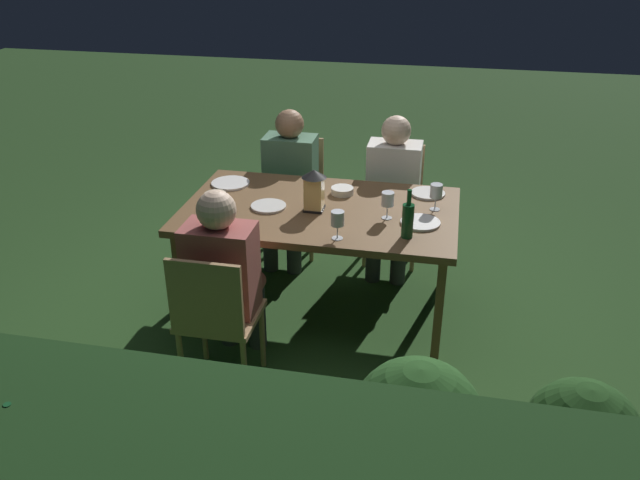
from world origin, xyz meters
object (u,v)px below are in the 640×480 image
object	(u,v)px
bowl_bread	(215,197)
chair_side_left_a	(394,197)
potted_plant_corner	(416,430)
person_in_green	(289,180)
lantern_centerpiece	(314,188)
wine_glass_a	(338,220)
potted_plant_by_hedge	(579,445)
person_in_cream	(392,188)
chair_side_left_b	(295,189)
green_bottle_on_table	(408,220)
wine_glass_c	(436,192)
wine_glass_b	(388,200)
plate_b	(268,206)
ice_bucket	(10,458)
bowl_olives	(342,190)
chair_side_right_b	(215,315)
plate_c	(428,193)
person_in_rust	(225,273)
plate_a	(230,183)
dining_table	(320,216)
plate_d	(420,222)

from	to	relation	value
bowl_bread	chair_side_left_a	bearing A→B (deg)	-138.31
bowl_bread	potted_plant_corner	size ratio (longest dim) A/B	0.18
potted_plant_corner	chair_side_left_a	bearing A→B (deg)	-81.96
person_in_green	lantern_centerpiece	size ratio (longest dim) A/B	4.34
wine_glass_a	potted_plant_by_hedge	world-z (taller)	wine_glass_a
person_in_green	person_in_cream	size ratio (longest dim) A/B	1.00
person_in_green	chair_side_left_b	bearing A→B (deg)	-90.00
lantern_centerpiece	green_bottle_on_table	xyz separation A→B (m)	(-0.60, 0.26, -0.04)
person_in_green	potted_plant_by_hedge	world-z (taller)	person_in_green
wine_glass_a	wine_glass_c	world-z (taller)	same
person_in_green	wine_glass_c	size ratio (longest dim) A/B	6.80
wine_glass_b	plate_b	xyz separation A→B (m)	(0.75, -0.01, -0.11)
person_in_green	ice_bucket	bearing A→B (deg)	85.56
person_in_green	bowl_olives	bearing A→B (deg)	136.39
chair_side_right_b	plate_b	world-z (taller)	chair_side_right_b
wine_glass_b	plate_c	world-z (taller)	wine_glass_b
chair_side_left_a	lantern_centerpiece	distance (m)	1.11
plate_c	wine_glass_c	bearing A→B (deg)	103.24
wine_glass_a	wine_glass_c	size ratio (longest dim) A/B	1.00
person_in_green	wine_glass_c	bearing A→B (deg)	151.48
chair_side_left_a	green_bottle_on_table	world-z (taller)	green_bottle_on_table
ice_bucket	lantern_centerpiece	bearing A→B (deg)	-104.76
green_bottle_on_table	plate_b	distance (m)	0.93
lantern_centerpiece	person_in_cream	bearing A→B (deg)	-119.03
chair_side_left_a	bowl_olives	bearing A→B (deg)	66.26
wine_glass_b	ice_bucket	size ratio (longest dim) A/B	0.49
potted_plant_corner	bowl_olives	bearing A→B (deg)	-70.62
wine_glass_b	bowl_olives	bearing A→B (deg)	-44.13
person_in_rust	wine_glass_b	distance (m)	1.06
plate_c	potted_plant_corner	xyz separation A→B (m)	(-0.08, 1.91, -0.28)
chair_side_left_b	chair_side_right_b	world-z (taller)	same
wine_glass_c	plate_a	world-z (taller)	wine_glass_c
lantern_centerpiece	bowl_bread	world-z (taller)	lantern_centerpiece
chair_side_right_b	person_in_cream	xyz separation A→B (m)	(-0.77, -1.62, 0.15)
plate_c	green_bottle_on_table	bearing A→B (deg)	82.86
dining_table	person_in_cream	world-z (taller)	person_in_cream
plate_a	plate_c	world-z (taller)	same
chair_side_left_a	plate_c	xyz separation A→B (m)	(-0.27, 0.55, 0.28)
person_in_rust	green_bottle_on_table	size ratio (longest dim) A/B	3.96
potted_plant_by_hedge	person_in_rust	bearing A→B (deg)	-22.48
wine_glass_c	potted_plant_corner	xyz separation A→B (m)	(-0.03, 1.67, -0.39)
plate_d	potted_plant_by_hedge	world-z (taller)	plate_d
bowl_olives	wine_glass_b	bearing A→B (deg)	135.87
ice_bucket	person_in_green	bearing A→B (deg)	-94.44
person_in_rust	wine_glass_b	world-z (taller)	person_in_rust
lantern_centerpiece	bowl_olives	distance (m)	0.34
lantern_centerpiece	potted_plant_corner	distance (m)	1.75
person_in_cream	potted_plant_corner	bearing A→B (deg)	98.72
lantern_centerpiece	potted_plant_corner	bearing A→B (deg)	116.66
chair_side_left_a	potted_plant_by_hedge	bearing A→B (deg)	113.38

